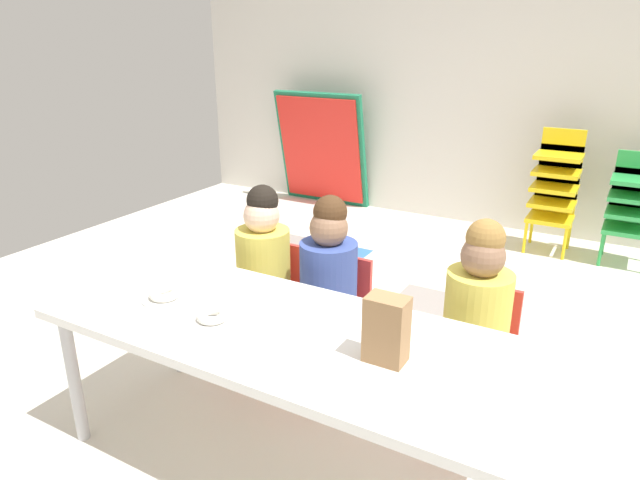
# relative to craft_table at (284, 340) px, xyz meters

# --- Properties ---
(ground_plane) EXTENTS (6.10, 5.38, 0.02)m
(ground_plane) POSITION_rel_craft_table_xyz_m (0.01, 0.71, -0.56)
(ground_plane) COLOR silver
(back_wall) EXTENTS (6.10, 0.10, 2.44)m
(back_wall) POSITION_rel_craft_table_xyz_m (0.02, 3.39, 0.67)
(back_wall) COLOR beige
(back_wall) RESTS_ON ground_plane
(craft_table) EXTENTS (1.79, 0.70, 0.60)m
(craft_table) POSITION_rel_craft_table_xyz_m (0.00, 0.00, 0.00)
(craft_table) COLOR white
(craft_table) RESTS_ON ground_plane
(seated_child_near_camera) EXTENTS (0.34, 0.34, 0.92)m
(seated_child_near_camera) POSITION_rel_craft_table_xyz_m (-0.49, 0.58, 0.00)
(seated_child_near_camera) COLOR red
(seated_child_near_camera) RESTS_ON ground_plane
(seated_child_middle_seat) EXTENTS (0.34, 0.34, 0.92)m
(seated_child_middle_seat) POSITION_rel_craft_table_xyz_m (-0.13, 0.58, 0.00)
(seated_child_middle_seat) COLOR red
(seated_child_middle_seat) RESTS_ON ground_plane
(seated_child_far_right) EXTENTS (0.32, 0.31, 0.92)m
(seated_child_far_right) POSITION_rel_craft_table_xyz_m (0.54, 0.58, 0.00)
(seated_child_far_right) COLOR red
(seated_child_far_right) RESTS_ON ground_plane
(kid_chair_yellow_stack) EXTENTS (0.32, 0.30, 0.92)m
(kid_chair_yellow_stack) POSITION_rel_craft_table_xyz_m (0.49, 2.97, -0.03)
(kid_chair_yellow_stack) COLOR yellow
(kid_chair_yellow_stack) RESTS_ON ground_plane
(kid_chair_green_stack) EXTENTS (0.32, 0.30, 0.80)m
(kid_chair_green_stack) POSITION_rel_craft_table_xyz_m (1.01, 2.97, -0.09)
(kid_chair_green_stack) COLOR green
(kid_chair_green_stack) RESTS_ON ground_plane
(folded_activity_table) EXTENTS (0.90, 0.29, 1.09)m
(folded_activity_table) POSITION_rel_craft_table_xyz_m (-1.66, 3.19, -0.01)
(folded_activity_table) COLOR #19724C
(folded_activity_table) RESTS_ON ground_plane
(paper_bag_brown) EXTENTS (0.13, 0.09, 0.22)m
(paper_bag_brown) POSITION_rel_craft_table_xyz_m (0.40, -0.02, 0.16)
(paper_bag_brown) COLOR #9E754C
(paper_bag_brown) RESTS_ON craft_table
(paper_plate_near_edge) EXTENTS (0.18, 0.18, 0.01)m
(paper_plate_near_edge) POSITION_rel_craft_table_xyz_m (-0.53, -0.04, 0.06)
(paper_plate_near_edge) COLOR white
(paper_plate_near_edge) RESTS_ON craft_table
(donut_powdered_on_plate) EXTENTS (0.12, 0.12, 0.03)m
(donut_powdered_on_plate) POSITION_rel_craft_table_xyz_m (-0.53, -0.04, 0.08)
(donut_powdered_on_plate) COLOR white
(donut_powdered_on_plate) RESTS_ON craft_table
(donut_powdered_loose) EXTENTS (0.12, 0.12, 0.03)m
(donut_powdered_loose) POSITION_rel_craft_table_xyz_m (-0.26, -0.08, 0.07)
(donut_powdered_loose) COLOR white
(donut_powdered_loose) RESTS_ON craft_table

